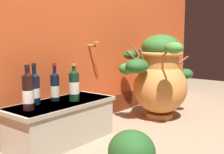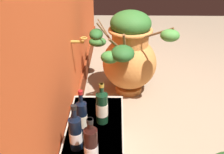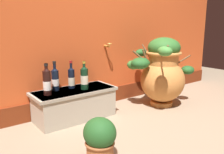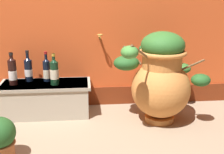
{
  "view_description": "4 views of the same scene",
  "coord_description": "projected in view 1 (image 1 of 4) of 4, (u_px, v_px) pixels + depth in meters",
  "views": [
    {
      "loc": [
        -1.87,
        -0.73,
        0.8
      ],
      "look_at": [
        0.02,
        0.77,
        0.47
      ],
      "focal_mm": 45.28,
      "sensor_mm": 36.0,
      "label": 1
    },
    {
      "loc": [
        -1.92,
        0.75,
        1.49
      ],
      "look_at": [
        0.18,
        0.79,
        0.38
      ],
      "focal_mm": 44.95,
      "sensor_mm": 36.0,
      "label": 2
    },
    {
      "loc": [
        -1.59,
        -1.27,
        0.99
      ],
      "look_at": [
        -0.01,
        0.82,
        0.41
      ],
      "focal_mm": 38.24,
      "sensor_mm": 36.0,
      "label": 3
    },
    {
      "loc": [
        -0.08,
        -1.9,
        1.17
      ],
      "look_at": [
        0.18,
        0.73,
        0.41
      ],
      "focal_mm": 47.82,
      "sensor_mm": 36.0,
      "label": 4
    }
  ],
  "objects": [
    {
      "name": "ground_plane",
      "position": [
        195.0,
        152.0,
        2.01
      ],
      "size": [
        7.0,
        7.0,
        0.0
      ],
      "primitive_type": "plane",
      "color": "gray"
    },
    {
      "name": "terracotta_urn",
      "position": [
        159.0,
        77.0,
        2.81
      ],
      "size": [
        0.83,
        0.82,
        0.84
      ],
      "color": "#CC7F3D",
      "rests_on": "ground_plane"
    },
    {
      "name": "stone_ledge",
      "position": [
        61.0,
        120.0,
        2.18
      ],
      "size": [
        0.87,
        0.38,
        0.32
      ],
      "color": "#B2A893",
      "rests_on": "ground_plane"
    },
    {
      "name": "wine_bottle_left",
      "position": [
        55.0,
        86.0,
        2.2
      ],
      "size": [
        0.07,
        0.07,
        0.3
      ],
      "color": "black",
      "rests_on": "stone_ledge"
    },
    {
      "name": "wine_bottle_middle",
      "position": [
        74.0,
        85.0,
        2.19
      ],
      "size": [
        0.08,
        0.08,
        0.3
      ],
      "color": "black",
      "rests_on": "stone_ledge"
    },
    {
      "name": "wine_bottle_right",
      "position": [
        28.0,
        91.0,
        1.91
      ],
      "size": [
        0.08,
        0.08,
        0.31
      ],
      "color": "black",
      "rests_on": "stone_ledge"
    },
    {
      "name": "wine_bottle_back",
      "position": [
        35.0,
        88.0,
        2.07
      ],
      "size": [
        0.08,
        0.08,
        0.31
      ],
      "color": "black",
      "rests_on": "stone_ledge"
    }
  ]
}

